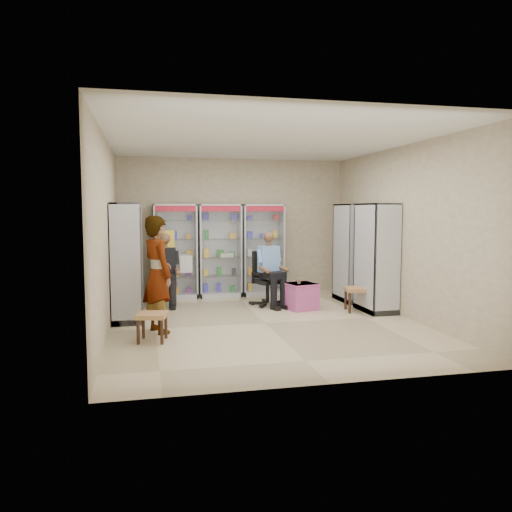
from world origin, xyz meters
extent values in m
plane|color=#C6B089|center=(0.00, 0.00, 0.00)|extent=(6.00, 6.00, 0.00)
cube|color=#C2B390|center=(0.00, 3.00, 1.50)|extent=(5.00, 0.02, 3.00)
cube|color=#C2B390|center=(0.00, -3.00, 1.50)|extent=(5.00, 0.02, 3.00)
cube|color=#C2B390|center=(-2.50, 0.00, 1.50)|extent=(0.02, 6.00, 3.00)
cube|color=#C2B390|center=(2.50, 0.00, 1.50)|extent=(0.02, 6.00, 3.00)
cube|color=silver|center=(0.00, 0.00, 3.00)|extent=(5.00, 6.00, 0.02)
cube|color=silver|center=(-1.30, 2.73, 1.00)|extent=(0.90, 0.50, 2.00)
cube|color=#A3A6AA|center=(-0.35, 2.73, 1.00)|extent=(0.90, 0.50, 2.00)
cube|color=#B2B4B9|center=(0.60, 2.73, 1.00)|extent=(0.90, 0.50, 2.00)
cube|color=#B8BBC0|center=(2.23, 1.60, 1.00)|extent=(0.90, 0.50, 2.00)
cube|color=#A2A5A9|center=(2.23, 0.50, 1.00)|extent=(0.90, 0.50, 2.00)
cube|color=silver|center=(-2.23, 1.80, 1.00)|extent=(0.90, 0.50, 2.00)
cube|color=#BABCC2|center=(-2.23, 0.70, 1.00)|extent=(0.90, 0.50, 2.00)
cube|color=black|center=(-1.55, 2.00, 0.47)|extent=(0.42, 0.42, 0.94)
cube|color=black|center=(0.41, 1.51, 0.54)|extent=(0.74, 0.74, 1.07)
cube|color=#AE4581|center=(0.94, 0.97, 0.25)|extent=(0.62, 0.61, 0.50)
cylinder|color=#622008|center=(0.88, 0.94, 0.54)|extent=(0.07, 0.07, 0.09)
cube|color=#9E6F43|center=(1.90, 0.57, 0.22)|extent=(0.52, 0.52, 0.45)
cube|color=olive|center=(-1.85, -0.78, 0.21)|extent=(0.49, 0.49, 0.41)
imported|color=gray|center=(-1.75, -0.23, 0.90)|extent=(0.65, 0.77, 1.80)
camera|label=1|loc=(-1.93, -7.94, 1.88)|focal=35.00mm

